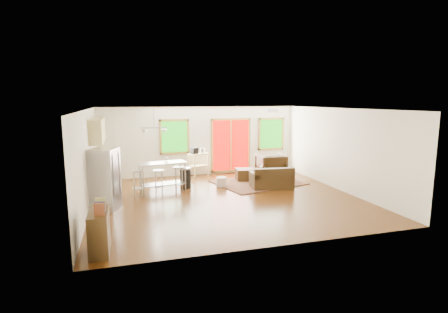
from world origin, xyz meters
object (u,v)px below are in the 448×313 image
object	(u,v)px
coffee_table	(254,171)
island	(163,172)
rug	(258,182)
armchair	(271,165)
refrigerator	(105,180)
ottoman	(245,175)
loveseat	(272,180)
kitchen_cart	(198,156)

from	to	relation	value
coffee_table	island	size ratio (longest dim) A/B	0.72
rug	armchair	bearing A→B (deg)	40.66
rug	refrigerator	bearing A→B (deg)	-161.25
ottoman	refrigerator	size ratio (longest dim) A/B	0.39
loveseat	ottoman	distance (m)	1.40
coffee_table	island	world-z (taller)	island
loveseat	refrigerator	world-z (taller)	refrigerator
armchair	kitchen_cart	size ratio (longest dim) A/B	0.89
loveseat	ottoman	xyz separation A→B (m)	(-0.46, 1.32, -0.07)
ottoman	refrigerator	world-z (taller)	refrigerator
armchair	refrigerator	bearing A→B (deg)	24.42
rug	kitchen_cart	distance (m)	2.54
ottoman	island	size ratio (longest dim) A/B	0.40
armchair	island	distance (m)	4.13
rug	coffee_table	xyz separation A→B (m)	(0.02, 0.50, 0.32)
rug	island	size ratio (longest dim) A/B	1.80
rug	armchair	size ratio (longest dim) A/B	2.85
ottoman	coffee_table	bearing A→B (deg)	-2.65
coffee_table	ottoman	size ratio (longest dim) A/B	1.77
armchair	island	bearing A→B (deg)	14.34
ottoman	armchair	bearing A→B (deg)	6.28
rug	coffee_table	size ratio (longest dim) A/B	2.52
loveseat	armchair	world-z (taller)	armchair
loveseat	island	distance (m)	3.52
loveseat	refrigerator	size ratio (longest dim) A/B	0.87
armchair	ottoman	bearing A→B (deg)	8.59
coffee_table	refrigerator	distance (m)	5.46
island	kitchen_cart	bearing A→B (deg)	51.01
coffee_table	armchair	size ratio (longest dim) A/B	1.13
armchair	ottoman	xyz separation A→B (m)	(-1.05, -0.12, -0.28)
coffee_table	armchair	bearing A→B (deg)	10.48
refrigerator	kitchen_cart	bearing A→B (deg)	68.25
rug	refrigerator	world-z (taller)	refrigerator
armchair	kitchen_cart	bearing A→B (deg)	-20.15
refrigerator	kitchen_cart	xyz separation A→B (m)	(3.18, 3.35, -0.06)
armchair	refrigerator	xyz separation A→B (m)	(-5.69, -2.31, 0.32)
coffee_table	island	distance (m)	3.42
armchair	island	world-z (taller)	armchair
rug	island	xyz separation A→B (m)	(-3.31, -0.23, 0.62)
coffee_table	armchair	xyz separation A→B (m)	(0.71, 0.13, 0.15)
refrigerator	kitchen_cart	size ratio (longest dim) A/B	1.47
ottoman	loveseat	bearing A→B (deg)	-70.73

